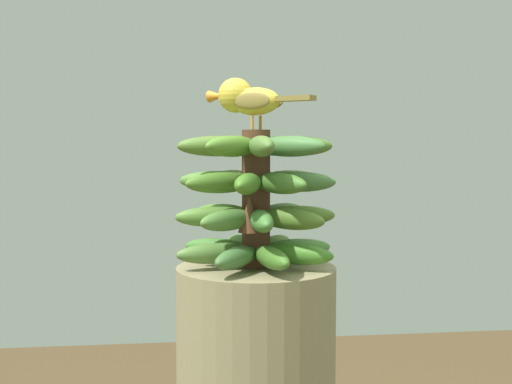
{
  "coord_description": "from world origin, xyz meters",
  "views": [
    {
      "loc": [
        1.09,
        -0.14,
        1.51
      ],
      "look_at": [
        0.0,
        0.0,
        1.43
      ],
      "focal_mm": 47.49,
      "sensor_mm": 36.0,
      "label": 1
    }
  ],
  "objects": [
    {
      "name": "perched_bird",
      "position": [
        -0.02,
        -0.01,
        1.59
      ],
      "size": [
        0.15,
        0.17,
        0.09
      ],
      "color": "#C68933",
      "rests_on": "banana_bunch"
    },
    {
      "name": "banana_bunch",
      "position": [
        0.0,
        -0.0,
        1.42
      ],
      "size": [
        0.27,
        0.27,
        0.23
      ],
      "color": "#4C2D1E",
      "rests_on": "banana_tree"
    }
  ]
}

